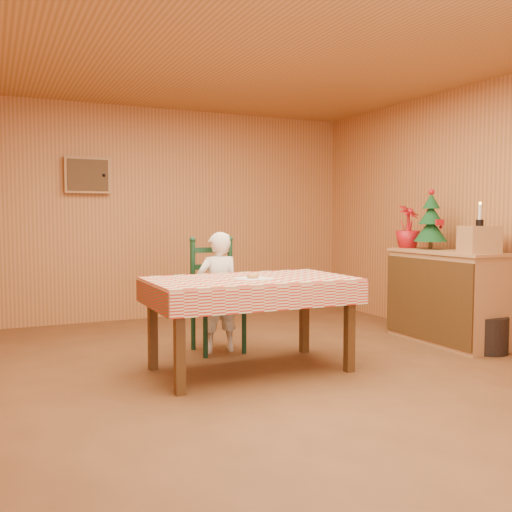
# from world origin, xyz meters

# --- Properties ---
(ground) EXTENTS (6.00, 6.00, 0.00)m
(ground) POSITION_xyz_m (0.00, 0.00, 0.00)
(ground) COLOR brown
(ground) RESTS_ON ground
(cabin_walls) EXTENTS (5.10, 6.05, 2.65)m
(cabin_walls) POSITION_xyz_m (-0.00, 0.53, 1.83)
(cabin_walls) COLOR #BF7C45
(cabin_walls) RESTS_ON ground
(dining_table) EXTENTS (1.66, 0.96, 0.77)m
(dining_table) POSITION_xyz_m (-0.03, 0.24, 0.69)
(dining_table) COLOR #4D2F14
(dining_table) RESTS_ON ground
(ladder_chair) EXTENTS (0.44, 0.40, 1.08)m
(ladder_chair) POSITION_xyz_m (-0.03, 1.03, 0.50)
(ladder_chair) COLOR black
(ladder_chair) RESTS_ON ground
(seated_child) EXTENTS (0.41, 0.27, 1.12)m
(seated_child) POSITION_xyz_m (-0.03, 0.97, 0.56)
(seated_child) COLOR white
(seated_child) RESTS_ON ground
(napkin) EXTENTS (0.31, 0.31, 0.00)m
(napkin) POSITION_xyz_m (-0.03, 0.19, 0.77)
(napkin) COLOR white
(napkin) RESTS_ON dining_table
(donut) EXTENTS (0.12, 0.12, 0.04)m
(donut) POSITION_xyz_m (-0.03, 0.19, 0.79)
(donut) COLOR #CA8948
(donut) RESTS_ON napkin
(shelf_unit) EXTENTS (0.54, 1.24, 0.93)m
(shelf_unit) POSITION_xyz_m (2.19, 0.38, 0.47)
(shelf_unit) COLOR tan
(shelf_unit) RESTS_ON ground
(crate) EXTENTS (0.37, 0.37, 0.25)m
(crate) POSITION_xyz_m (2.20, -0.02, 1.06)
(crate) COLOR tan
(crate) RESTS_ON shelf_unit
(christmas_tree) EXTENTS (0.34, 0.34, 0.62)m
(christmas_tree) POSITION_xyz_m (2.20, 0.62, 1.21)
(christmas_tree) COLOR #4D2F14
(christmas_tree) RESTS_ON shelf_unit
(flower_arrangement) EXTENTS (0.32, 0.32, 0.46)m
(flower_arrangement) POSITION_xyz_m (2.15, 0.93, 1.16)
(flower_arrangement) COLOR #AD1017
(flower_arrangement) RESTS_ON shelf_unit
(candle_set) EXTENTS (0.07, 0.07, 0.22)m
(candle_set) POSITION_xyz_m (2.20, -0.02, 1.24)
(candle_set) COLOR black
(candle_set) RESTS_ON crate
(storage_bin) EXTENTS (0.41, 0.41, 0.34)m
(storage_bin) POSITION_xyz_m (2.23, -0.14, 0.17)
(storage_bin) COLOR black
(storage_bin) RESTS_ON ground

